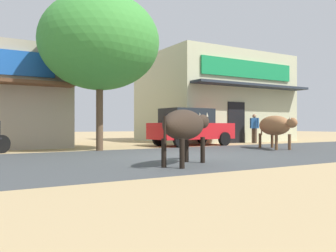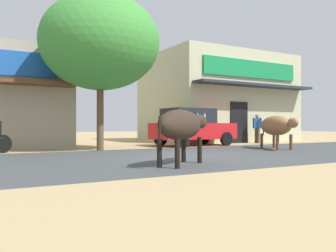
{
  "view_description": "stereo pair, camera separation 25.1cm",
  "coord_description": "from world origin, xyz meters",
  "px_view_note": "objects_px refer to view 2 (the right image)",
  "views": [
    {
      "loc": [
        -5.47,
        -8.66,
        0.9
      ],
      "look_at": [
        0.58,
        1.62,
        0.88
      ],
      "focal_mm": 37.49,
      "sensor_mm": 36.0,
      "label": 1
    },
    {
      "loc": [
        -5.26,
        -8.78,
        0.9
      ],
      "look_at": [
        0.58,
        1.62,
        0.88
      ],
      "focal_mm": 37.49,
      "sensor_mm": 36.0,
      "label": 2
    }
  ],
  "objects_px": {
    "parked_hatchback_car": "(192,127)",
    "pedestrian_by_shop": "(257,126)",
    "cow_near_brown": "(182,125)",
    "roadside_tree": "(100,43)",
    "cow_far_dark": "(276,126)"
  },
  "relations": [
    {
      "from": "parked_hatchback_car",
      "to": "cow_near_brown",
      "type": "bearing_deg",
      "value": -124.9
    },
    {
      "from": "roadside_tree",
      "to": "pedestrian_by_shop",
      "type": "relative_size",
      "value": 3.76
    },
    {
      "from": "roadside_tree",
      "to": "parked_hatchback_car",
      "type": "xyz_separation_m",
      "value": [
        4.51,
        0.91,
        -3.02
      ]
    },
    {
      "from": "cow_near_brown",
      "to": "pedestrian_by_shop",
      "type": "bearing_deg",
      "value": 37.39
    },
    {
      "from": "roadside_tree",
      "to": "parked_hatchback_car",
      "type": "relative_size",
      "value": 1.44
    },
    {
      "from": "roadside_tree",
      "to": "cow_far_dark",
      "type": "height_order",
      "value": "roadside_tree"
    },
    {
      "from": "roadside_tree",
      "to": "cow_far_dark",
      "type": "xyz_separation_m",
      "value": [
        6.09,
        -2.52,
        -2.97
      ]
    },
    {
      "from": "roadside_tree",
      "to": "parked_hatchback_car",
      "type": "bearing_deg",
      "value": 11.36
    },
    {
      "from": "parked_hatchback_car",
      "to": "pedestrian_by_shop",
      "type": "xyz_separation_m",
      "value": [
        4.12,
        0.25,
        0.02
      ]
    },
    {
      "from": "cow_near_brown",
      "to": "cow_far_dark",
      "type": "bearing_deg",
      "value": 25.17
    },
    {
      "from": "cow_far_dark",
      "to": "pedestrian_by_shop",
      "type": "relative_size",
      "value": 1.75
    },
    {
      "from": "cow_near_brown",
      "to": "pedestrian_by_shop",
      "type": "relative_size",
      "value": 1.54
    },
    {
      "from": "roadside_tree",
      "to": "cow_near_brown",
      "type": "distance_m",
      "value": 6.07
    },
    {
      "from": "roadside_tree",
      "to": "cow_near_brown",
      "type": "height_order",
      "value": "roadside_tree"
    },
    {
      "from": "parked_hatchback_car",
      "to": "cow_near_brown",
      "type": "relative_size",
      "value": 1.7
    }
  ]
}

